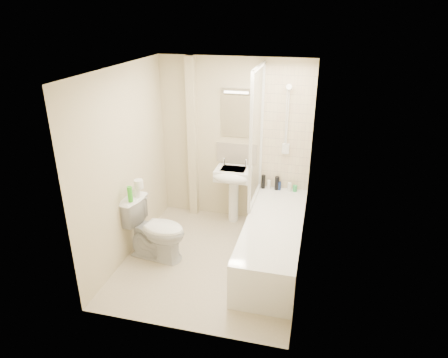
# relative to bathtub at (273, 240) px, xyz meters

# --- Properties ---
(floor) EXTENTS (2.50, 2.50, 0.00)m
(floor) POSITION_rel_bathtub_xyz_m (-0.75, -0.20, -0.29)
(floor) COLOR beige
(floor) RESTS_ON ground
(wall_back) EXTENTS (2.20, 0.02, 2.40)m
(wall_back) POSITION_rel_bathtub_xyz_m (-0.75, 1.05, 0.91)
(wall_back) COLOR beige
(wall_back) RESTS_ON ground
(wall_left) EXTENTS (0.02, 2.50, 2.40)m
(wall_left) POSITION_rel_bathtub_xyz_m (-1.85, -0.20, 0.91)
(wall_left) COLOR beige
(wall_left) RESTS_ON ground
(wall_right) EXTENTS (0.02, 2.50, 2.40)m
(wall_right) POSITION_rel_bathtub_xyz_m (0.35, -0.20, 0.91)
(wall_right) COLOR beige
(wall_right) RESTS_ON ground
(ceiling) EXTENTS (2.20, 2.50, 0.02)m
(ceiling) POSITION_rel_bathtub_xyz_m (-0.75, -0.20, 2.11)
(ceiling) COLOR white
(ceiling) RESTS_ON wall_back
(tile_back) EXTENTS (0.70, 0.01, 1.75)m
(tile_back) POSITION_rel_bathtub_xyz_m (0.00, 1.04, 1.14)
(tile_back) COLOR beige
(tile_back) RESTS_ON wall_back
(tile_right) EXTENTS (0.01, 2.10, 1.75)m
(tile_right) POSITION_rel_bathtub_xyz_m (0.34, 0.00, 1.14)
(tile_right) COLOR beige
(tile_right) RESTS_ON wall_right
(pipe_boxing) EXTENTS (0.12, 0.12, 2.40)m
(pipe_boxing) POSITION_rel_bathtub_xyz_m (-1.37, 0.99, 0.91)
(pipe_boxing) COLOR beige
(pipe_boxing) RESTS_ON ground
(splashback) EXTENTS (0.60, 0.02, 0.30)m
(splashback) POSITION_rel_bathtub_xyz_m (-0.71, 1.04, 0.74)
(splashback) COLOR beige
(splashback) RESTS_ON wall_back
(mirror) EXTENTS (0.46, 0.01, 0.60)m
(mirror) POSITION_rel_bathtub_xyz_m (-0.71, 1.04, 1.29)
(mirror) COLOR white
(mirror) RESTS_ON wall_back
(strip_light) EXTENTS (0.42, 0.07, 0.07)m
(strip_light) POSITION_rel_bathtub_xyz_m (-0.71, 1.02, 1.66)
(strip_light) COLOR silver
(strip_light) RESTS_ON wall_back
(bathtub) EXTENTS (0.70, 2.10, 0.55)m
(bathtub) POSITION_rel_bathtub_xyz_m (0.00, 0.00, 0.00)
(bathtub) COLOR white
(bathtub) RESTS_ON ground
(shower_screen) EXTENTS (0.04, 0.92, 1.80)m
(shower_screen) POSITION_rel_bathtub_xyz_m (-0.35, 0.60, 1.16)
(shower_screen) COLOR white
(shower_screen) RESTS_ON bathtub
(shower_fixture) EXTENTS (0.10, 0.16, 0.99)m
(shower_fixture) POSITION_rel_bathtub_xyz_m (-0.00, 0.99, 1.26)
(shower_fixture) COLOR white
(shower_fixture) RESTS_ON wall_back
(pedestal_sink) EXTENTS (0.51, 0.47, 0.98)m
(pedestal_sink) POSITION_rel_bathtub_xyz_m (-0.71, 0.81, 0.40)
(pedestal_sink) COLOR white
(pedestal_sink) RESTS_ON ground
(bottle_black_a) EXTENTS (0.06, 0.06, 0.21)m
(bottle_black_a) POSITION_rel_bathtub_xyz_m (-0.29, 0.96, 0.36)
(bottle_black_a) COLOR black
(bottle_black_a) RESTS_ON bathtub
(bottle_white_a) EXTENTS (0.05, 0.05, 0.13)m
(bottle_white_a) POSITION_rel_bathtub_xyz_m (-0.21, 0.96, 0.33)
(bottle_white_a) COLOR white
(bottle_white_a) RESTS_ON bathtub
(bottle_black_b) EXTENTS (0.06, 0.06, 0.20)m
(bottle_black_b) POSITION_rel_bathtub_xyz_m (-0.09, 0.96, 0.36)
(bottle_black_b) COLOR black
(bottle_black_b) RESTS_ON bathtub
(bottle_blue) EXTENTS (0.05, 0.05, 0.12)m
(bottle_blue) POSITION_rel_bathtub_xyz_m (-0.05, 0.96, 0.32)
(bottle_blue) COLOR navy
(bottle_blue) RESTS_ON bathtub
(bottle_white_b) EXTENTS (0.05, 0.05, 0.12)m
(bottle_white_b) POSITION_rel_bathtub_xyz_m (0.09, 0.96, 0.32)
(bottle_white_b) COLOR silver
(bottle_white_b) RESTS_ON bathtub
(bottle_green) EXTENTS (0.06, 0.06, 0.09)m
(bottle_green) POSITION_rel_bathtub_xyz_m (0.17, 0.96, 0.31)
(bottle_green) COLOR green
(bottle_green) RESTS_ON bathtub
(toilet) EXTENTS (0.66, 0.91, 0.81)m
(toilet) POSITION_rel_bathtub_xyz_m (-1.47, -0.29, 0.11)
(toilet) COLOR white
(toilet) RESTS_ON ground
(toilet_roll_lower) EXTENTS (0.10, 0.10, 0.11)m
(toilet_roll_lower) POSITION_rel_bathtub_xyz_m (-1.72, -0.22, 0.57)
(toilet_roll_lower) COLOR white
(toilet_roll_lower) RESTS_ON toilet
(toilet_roll_upper) EXTENTS (0.11, 0.11, 0.11)m
(toilet_roll_upper) POSITION_rel_bathtub_xyz_m (-1.69, -0.21, 0.68)
(toilet_roll_upper) COLOR white
(toilet_roll_upper) RESTS_ON toilet_roll_lower
(green_bottle) EXTENTS (0.06, 0.06, 0.20)m
(green_bottle) POSITION_rel_bathtub_xyz_m (-1.73, -0.38, 0.62)
(green_bottle) COLOR green
(green_bottle) RESTS_ON toilet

